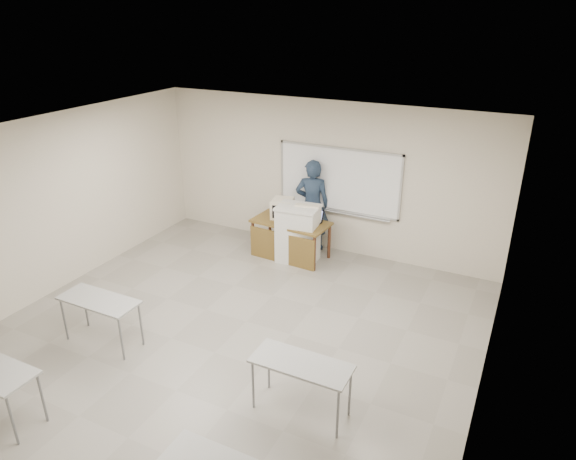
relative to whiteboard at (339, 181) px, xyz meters
The scene contains 10 objects.
floor 4.25m from the whiteboard, 94.32° to the right, with size 7.00×8.00×0.01m, color gray.
whiteboard is the anchor object (origin of this frame).
student_desks 5.39m from the whiteboard, 93.23° to the right, with size 4.40×2.20×0.73m.
instructor_desk 1.40m from the whiteboard, 131.91° to the right, with size 1.49×0.75×0.75m.
podium 1.30m from the whiteboard, 123.07° to the right, with size 0.80×0.58×1.12m.
crt_monitor 1.22m from the whiteboard, 150.27° to the right, with size 0.41×0.45×0.39m.
laptop 0.90m from the whiteboard, 120.36° to the right, with size 0.33×0.31×0.25m.
mouse 1.23m from the whiteboard, 119.95° to the right, with size 0.09×0.06×0.04m, color gray.
keyboard 0.84m from the whiteboard, 116.97° to the right, with size 0.46×0.15×0.03m, color beige.
presenter 0.75m from the whiteboard, 166.30° to the right, with size 0.68×0.45×1.87m, color black.
Camera 1 is at (3.64, -4.95, 4.55)m, focal length 32.00 mm.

